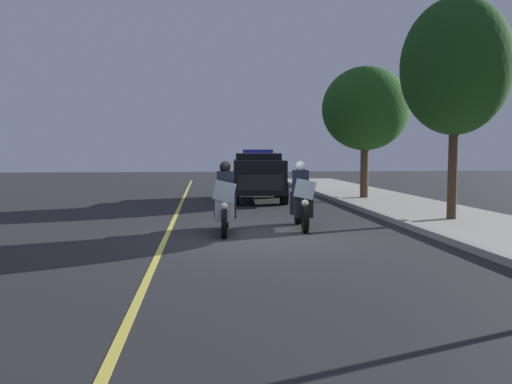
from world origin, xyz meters
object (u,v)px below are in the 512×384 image
police_motorcycle_lead_right (301,201)px  police_suv (258,174)px  police_motorcycle_lead_left (225,204)px  tree_mid_block (456,67)px  tree_far_back (365,109)px

police_motorcycle_lead_right → police_suv: (-7.49, -0.32, 0.37)m
police_motorcycle_lead_left → police_motorcycle_lead_right: same height
police_suv → tree_mid_block: 8.86m
police_motorcycle_lead_left → police_suv: 8.21m
police_motorcycle_lead_right → tree_far_back: size_ratio=0.41×
tree_mid_block → tree_far_back: tree_mid_block is taller
police_motorcycle_lead_left → tree_mid_block: bearing=100.8°
police_motorcycle_lead_right → police_suv: bearing=-177.6°
police_suv → tree_mid_block: size_ratio=0.84×
police_motorcycle_lead_right → tree_mid_block: tree_mid_block is taller
police_suv → tree_mid_block: tree_mid_block is taller
police_motorcycle_lead_left → tree_far_back: tree_far_back is taller
police_motorcycle_lead_left → police_suv: bearing=168.4°
police_motorcycle_lead_left → police_motorcycle_lead_right: bearing=105.3°
police_motorcycle_lead_right → tree_far_back: bearing=151.7°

